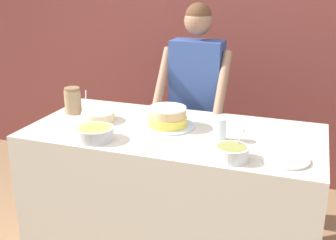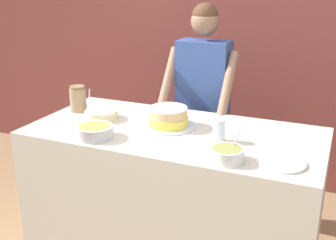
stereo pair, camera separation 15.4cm
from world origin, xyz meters
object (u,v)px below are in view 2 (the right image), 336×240
Objects in this scene: frosting_bowl_white at (101,114)px; stoneware_jar at (78,99)px; cake at (169,118)px; frosting_bowl_olive at (227,154)px; person_baker at (203,94)px; frosting_bowl_yellow at (95,131)px; ceramic_plate at (281,163)px; drinking_glass at (219,131)px.

frosting_bowl_white is 0.25m from stoneware_jar.
cake is 0.67m from stoneware_jar.
frosting_bowl_olive is at bearing -18.65° from frosting_bowl_white.
person_baker is 0.98m from frosting_bowl_yellow.
person_baker is 1.04m from frosting_bowl_olive.
ceramic_plate is 1.40m from stoneware_jar.
frosting_bowl_olive is 0.26m from ceramic_plate.
cake is 2.63× the size of drinking_glass.
frosting_bowl_olive is at bearing -64.84° from drinking_glass.
frosting_bowl_yellow is (-0.31, -0.93, -0.01)m from person_baker.
drinking_glass is at bearing -4.93° from frosting_bowl_white.
frosting_bowl_yellow is 1.00m from ceramic_plate.
frosting_bowl_olive is at bearing -64.73° from person_baker.
drinking_glass reaches higher than frosting_bowl_yellow.
person_baker is 13.13× the size of drinking_glass.
drinking_glass is at bearing 115.16° from frosting_bowl_olive.
frosting_bowl_olive is 0.75m from frosting_bowl_yellow.
person_baker is 9.49× the size of stoneware_jar.
ceramic_plate is at bearing -11.45° from frosting_bowl_white.
cake is 1.61× the size of frosting_bowl_white.
stoneware_jar is (-0.36, 0.37, 0.05)m from frosting_bowl_yellow.
frosting_bowl_olive is at bearing -37.01° from cake.
frosting_bowl_olive is at bearing -19.00° from stoneware_jar.
stoneware_jar is at bearing -140.22° from person_baker.
ceramic_plate is at bearing -24.57° from drinking_glass.
frosting_bowl_olive reaches higher than frosting_bowl_yellow.
ceramic_plate is at bearing 3.19° from frosting_bowl_yellow.
cake is at bearing 142.99° from frosting_bowl_olive.
ceramic_plate is 1.37× the size of stoneware_jar.
frosting_bowl_white reaches higher than ceramic_plate.
ceramic_plate is (1.14, -0.23, -0.03)m from frosting_bowl_white.
frosting_bowl_white is at bearing -175.10° from cake.
cake reaches higher than ceramic_plate.
stoneware_jar reaches higher than frosting_bowl_olive.
person_baker is at bearing 39.78° from stoneware_jar.
stoneware_jar is at bearing 134.42° from frosting_bowl_yellow.
frosting_bowl_white reaches higher than frosting_bowl_olive.
frosting_bowl_yellow is (-0.75, 0.01, 0.00)m from frosting_bowl_olive.
frosting_bowl_olive reaches higher than ceramic_plate.
frosting_bowl_yellow is 0.52m from stoneware_jar.
cake is 0.45m from frosting_bowl_yellow.
frosting_bowl_olive is 1.38× the size of drinking_glass.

